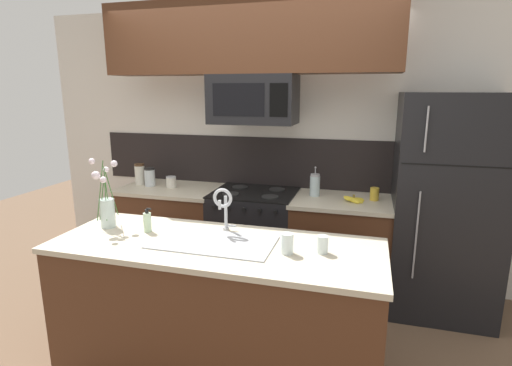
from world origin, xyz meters
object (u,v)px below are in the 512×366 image
object	(u,v)px
drinking_glass	(287,244)
flower_vase	(107,208)
storage_jar_short	(171,182)
banana_bunch	(354,200)
dish_soap_bottle	(147,222)
storage_jar_medium	(150,177)
microwave	(254,99)
storage_jar_tall	(140,174)
stove_range	(254,239)
refrigerator	(445,206)
coffee_tin	(374,194)
spare_glass	(323,245)
sink_faucet	(224,204)
french_press	(315,185)

from	to	relation	value
drinking_glass	flower_vase	size ratio (longest dim) A/B	0.25
storage_jar_short	banana_bunch	bearing A→B (deg)	-2.11
dish_soap_bottle	storage_jar_medium	bearing A→B (deg)	119.61
microwave	storage_jar_tall	xyz separation A→B (m)	(-1.21, 0.06, -0.74)
dish_soap_bottle	stove_range	bearing A→B (deg)	71.00
refrigerator	coffee_tin	bearing A→B (deg)	176.92
refrigerator	storage_jar_medium	bearing A→B (deg)	-179.64
storage_jar_short	flower_vase	bearing A→B (deg)	-83.73
banana_bunch	spare_glass	bearing A→B (deg)	-96.37
storage_jar_tall	sink_faucet	world-z (taller)	sink_faucet
banana_bunch	dish_soap_bottle	world-z (taller)	dish_soap_bottle
drinking_glass	banana_bunch	bearing A→B (deg)	75.06
microwave	storage_jar_tall	bearing A→B (deg)	177.18
stove_range	coffee_tin	world-z (taller)	coffee_tin
stove_range	dish_soap_bottle	world-z (taller)	dish_soap_bottle
stove_range	microwave	size ratio (longest dim) A/B	1.25
sink_faucet	drinking_glass	size ratio (longest dim) A/B	2.51
stove_range	refrigerator	world-z (taller)	refrigerator
storage_jar_tall	spare_glass	bearing A→B (deg)	-32.65
flower_vase	spare_glass	bearing A→B (deg)	-2.04
french_press	banana_bunch	bearing A→B (deg)	-19.08
storage_jar_short	coffee_tin	size ratio (longest dim) A/B	0.97
dish_soap_bottle	storage_jar_tall	bearing A→B (deg)	123.43
spare_glass	flower_vase	xyz separation A→B (m)	(-1.48, 0.05, 0.09)
banana_bunch	dish_soap_bottle	distance (m)	1.71
banana_bunch	french_press	size ratio (longest dim) A/B	0.71
french_press	drinking_glass	xyz separation A→B (m)	(0.02, -1.35, -0.04)
dish_soap_bottle	refrigerator	bearing A→B (deg)	30.59
storage_jar_medium	storage_jar_short	xyz separation A→B (m)	(0.23, 0.00, -0.04)
drinking_glass	microwave	bearing A→B (deg)	114.12
storage_jar_medium	sink_faucet	xyz separation A→B (m)	(1.17, -1.05, 0.11)
refrigerator	storage_jar_medium	world-z (taller)	refrigerator
storage_jar_tall	sink_faucet	distance (m)	1.70
banana_bunch	storage_jar_tall	bearing A→B (deg)	177.32
banana_bunch	flower_vase	xyz separation A→B (m)	(-1.61, -1.11, 0.12)
stove_range	storage_jar_medium	xyz separation A→B (m)	(-1.08, 0.00, 0.54)
stove_range	dish_soap_bottle	bearing A→B (deg)	-109.00
storage_jar_tall	french_press	bearing A→B (deg)	0.70
banana_bunch	coffee_tin	world-z (taller)	coffee_tin
drinking_glass	spare_glass	bearing A→B (deg)	17.08
stove_range	microwave	distance (m)	1.30
banana_bunch	drinking_glass	xyz separation A→B (m)	(-0.33, -1.23, 0.04)
microwave	spare_glass	bearing A→B (deg)	-57.63
refrigerator	storage_jar_tall	bearing A→B (deg)	179.62
french_press	storage_jar_short	bearing A→B (deg)	-177.70
drinking_glass	dish_soap_bottle	bearing A→B (deg)	173.70
french_press	sink_faucet	world-z (taller)	sink_faucet
storage_jar_short	spare_glass	size ratio (longest dim) A/B	1.02
storage_jar_short	storage_jar_medium	bearing A→B (deg)	-179.72
french_press	sink_faucet	size ratio (longest dim) A/B	0.87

